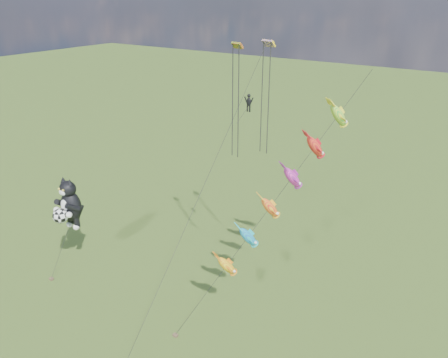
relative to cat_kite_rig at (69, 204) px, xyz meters
The scene contains 4 objects.
ground 9.03m from the cat_kite_rig, 115.60° to the right, with size 300.00×300.00×0.00m, color #264210.
cat_kite_rig is the anchor object (origin of this frame).
fish_windsock_rig 20.53m from the cat_kite_rig, 15.30° to the left, with size 9.73×12.80×20.61m.
parafoil_rig 19.70m from the cat_kite_rig, 26.96° to the left, with size 2.87×17.49×22.46m.
Camera 1 is at (34.96, -17.70, 25.96)m, focal length 35.00 mm.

